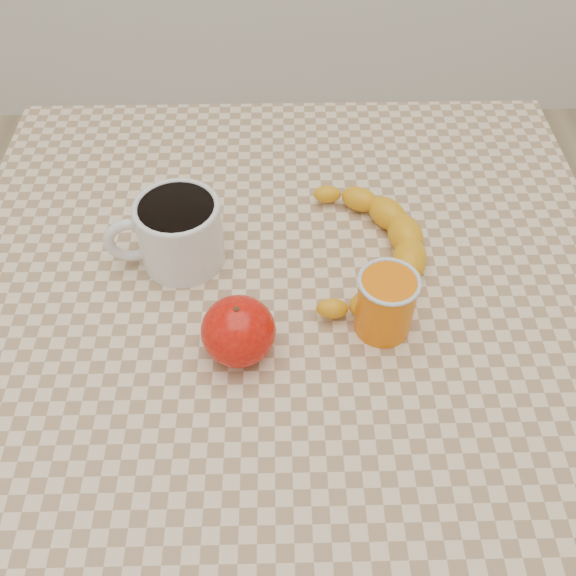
{
  "coord_description": "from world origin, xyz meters",
  "views": [
    {
      "loc": [
        -0.01,
        -0.47,
        1.32
      ],
      "look_at": [
        0.0,
        0.0,
        0.77
      ],
      "focal_mm": 40.0,
      "sensor_mm": 36.0,
      "label": 1
    }
  ],
  "objects_px": {
    "apple": "(238,331)",
    "table": "(288,343)",
    "coffee_mug": "(177,231)",
    "banana": "(363,248)",
    "orange_juice_glass": "(386,303)"
  },
  "relations": [
    {
      "from": "apple",
      "to": "table",
      "type": "bearing_deg",
      "value": 53.71
    },
    {
      "from": "apple",
      "to": "coffee_mug",
      "type": "bearing_deg",
      "value": 118.07
    },
    {
      "from": "orange_juice_glass",
      "to": "banana",
      "type": "relative_size",
      "value": 0.27
    },
    {
      "from": "orange_juice_glass",
      "to": "banana",
      "type": "bearing_deg",
      "value": 97.32
    },
    {
      "from": "table",
      "to": "orange_juice_glass",
      "type": "relative_size",
      "value": 10.31
    },
    {
      "from": "coffee_mug",
      "to": "orange_juice_glass",
      "type": "distance_m",
      "value": 0.26
    },
    {
      "from": "table",
      "to": "apple",
      "type": "height_order",
      "value": "apple"
    },
    {
      "from": "table",
      "to": "coffee_mug",
      "type": "relative_size",
      "value": 5.43
    },
    {
      "from": "coffee_mug",
      "to": "banana",
      "type": "bearing_deg",
      "value": -2.11
    },
    {
      "from": "coffee_mug",
      "to": "banana",
      "type": "distance_m",
      "value": 0.22
    },
    {
      "from": "table",
      "to": "banana",
      "type": "distance_m",
      "value": 0.15
    },
    {
      "from": "orange_juice_glass",
      "to": "apple",
      "type": "height_order",
      "value": "orange_juice_glass"
    },
    {
      "from": "orange_juice_glass",
      "to": "apple",
      "type": "bearing_deg",
      "value": -168.77
    },
    {
      "from": "table",
      "to": "banana",
      "type": "height_order",
      "value": "banana"
    },
    {
      "from": "table",
      "to": "orange_juice_glass",
      "type": "distance_m",
      "value": 0.17
    }
  ]
}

